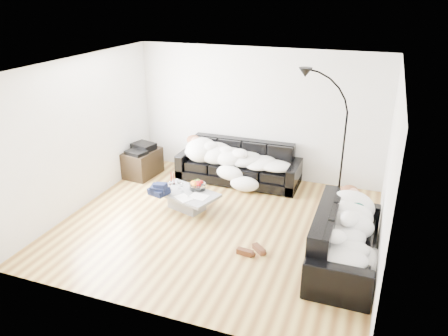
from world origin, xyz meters
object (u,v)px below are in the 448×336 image
(sleeper_back, at_px, (238,153))
(shoes, at_px, (252,250))
(wine_glass_b, at_px, (170,186))
(floor_lamp, at_px, (343,151))
(candle_left, at_px, (171,178))
(fruit_bowl, at_px, (197,185))
(stereo, at_px, (141,148))
(av_cabinet, at_px, (142,163))
(coffee_table, at_px, (187,200))
(wine_glass_c, at_px, (182,187))
(wine_glass_a, at_px, (179,184))
(sofa_right, at_px, (346,238))
(sleeper_right, at_px, (347,224))
(candle_right, at_px, (174,179))
(sofa_back, at_px, (238,163))

(sleeper_back, bearing_deg, shoes, -66.65)
(wine_glass_b, distance_m, floor_lamp, 3.03)
(candle_left, bearing_deg, wine_glass_b, -67.09)
(wine_glass_b, relative_size, shoes, 0.41)
(fruit_bowl, height_order, stereo, stereo)
(av_cabinet, bearing_deg, candle_left, -31.58)
(coffee_table, relative_size, wine_glass_c, 6.58)
(sleeper_back, relative_size, wine_glass_a, 11.75)
(sofa_right, bearing_deg, av_cabinet, 67.41)
(sleeper_right, distance_m, wine_glass_b, 3.17)
(candle_right, bearing_deg, wine_glass_b, -78.82)
(sofa_right, xyz_separation_m, wine_glass_b, (-3.08, 0.72, 0.00))
(candle_right, xyz_separation_m, stereo, (-1.14, 0.82, 0.17))
(candle_right, bearing_deg, stereo, 144.15)
(wine_glass_a, distance_m, av_cabinet, 1.63)
(sofa_back, xyz_separation_m, wine_glass_c, (-0.55, -1.44, 0.01))
(sofa_right, height_order, candle_right, sofa_right)
(sofa_back, height_order, fruit_bowl, sofa_back)
(coffee_table, height_order, candle_left, candle_left)
(coffee_table, relative_size, shoes, 2.65)
(sleeper_right, height_order, wine_glass_b, sleeper_right)
(stereo, bearing_deg, candle_right, -20.95)
(wine_glass_b, bearing_deg, shoes, -27.69)
(sleeper_back, relative_size, stereo, 4.67)
(stereo, bearing_deg, sofa_right, -7.70)
(fruit_bowl, relative_size, av_cabinet, 0.37)
(sleeper_right, relative_size, candle_right, 7.86)
(coffee_table, bearing_deg, av_cabinet, 144.92)
(candle_right, bearing_deg, coffee_table, -32.41)
(av_cabinet, bearing_deg, sleeper_right, -16.81)
(sleeper_right, relative_size, coffee_table, 1.55)
(floor_lamp, bearing_deg, av_cabinet, -177.09)
(stereo, bearing_deg, sleeper_back, 24.85)
(sleeper_back, bearing_deg, av_cabinet, -170.05)
(wine_glass_a, height_order, av_cabinet, av_cabinet)
(sleeper_back, xyz_separation_m, wine_glass_b, (-0.78, -1.40, -0.22))
(sleeper_right, bearing_deg, candle_left, 73.48)
(sofa_back, xyz_separation_m, wine_glass_b, (-0.78, -1.45, 0.01))
(sofa_right, relative_size, coffee_table, 1.81)
(fruit_bowl, xyz_separation_m, candle_right, (-0.48, 0.04, 0.02))
(sofa_back, xyz_separation_m, shoes, (1.01, -2.39, -0.35))
(sofa_right, xyz_separation_m, fruit_bowl, (-2.64, 0.91, 0.01))
(sleeper_back, xyz_separation_m, candle_left, (-0.87, -1.18, -0.19))
(sleeper_right, xyz_separation_m, coffee_table, (-2.78, 0.73, -0.47))
(sleeper_right, bearing_deg, candle_right, 73.07)
(candle_left, bearing_deg, wine_glass_c, -34.15)
(sofa_back, relative_size, candle_right, 11.19)
(sofa_back, xyz_separation_m, floor_lamp, (2.01, -0.46, 0.67))
(sofa_back, bearing_deg, coffee_table, -108.38)
(sleeper_right, height_order, shoes, sleeper_right)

